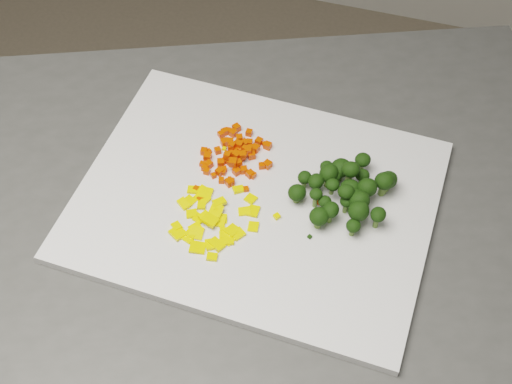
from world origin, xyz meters
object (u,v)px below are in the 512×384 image
(counter_block, at_px, (232,371))
(cutting_board, at_px, (256,200))
(pepper_pile, at_px, (217,216))
(broccoli_pile, at_px, (344,184))
(carrot_pile, at_px, (234,150))

(counter_block, distance_m, cutting_board, 0.46)
(pepper_pile, distance_m, broccoli_pile, 0.16)
(broccoli_pile, bearing_deg, cutting_board, -163.94)
(counter_block, bearing_deg, pepper_pile, -108.28)
(carrot_pile, relative_size, pepper_pile, 0.86)
(cutting_board, height_order, pepper_pile, pepper_pile)
(counter_block, xyz_separation_m, carrot_pile, (-0.01, 0.09, 0.47))
(counter_block, height_order, cutting_board, cutting_board)
(cutting_board, height_order, broccoli_pile, broccoli_pile)
(carrot_pile, bearing_deg, broccoli_pile, -9.73)
(carrot_pile, bearing_deg, counter_block, -81.95)
(pepper_pile, bearing_deg, broccoli_pile, 28.89)
(counter_block, height_order, pepper_pile, pepper_pile)
(carrot_pile, bearing_deg, cutting_board, -50.10)
(cutting_board, relative_size, pepper_pile, 3.88)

